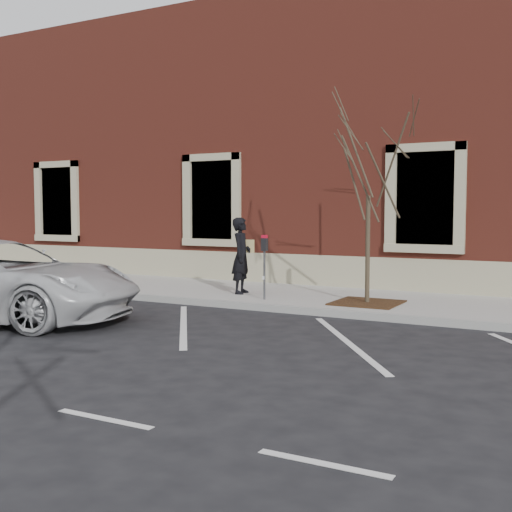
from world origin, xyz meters
The scene contains 9 objects.
ground centered at (0.00, 0.00, 0.00)m, with size 120.00×120.00×0.00m, color #28282B.
sidewalk_near centered at (0.00, 1.75, 0.07)m, with size 40.00×3.50×0.15m, color #B1ACA6.
curb_near centered at (0.00, -0.05, 0.07)m, with size 40.00×0.12×0.15m, color #9E9E99.
parking_stripes centered at (0.00, -2.20, 0.00)m, with size 28.00×4.40×0.01m, color silver, non-canonical shape.
building_civic centered at (0.00, 7.74, 4.00)m, with size 40.00×8.62×8.00m.
man centered at (-0.71, 1.19, 1.05)m, with size 0.65×0.43×1.79m, color black.
parking_meter centered at (0.24, 0.54, 1.14)m, with size 0.13×0.10×1.42m.
tree_grate centered at (2.43, 1.05, 0.17)m, with size 1.34×1.34×0.03m, color #442A15.
sapling centered at (2.43, 1.05, 3.04)m, with size 2.48×2.48×4.13m.
Camera 1 is at (6.81, -11.85, 2.13)m, focal length 45.00 mm.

